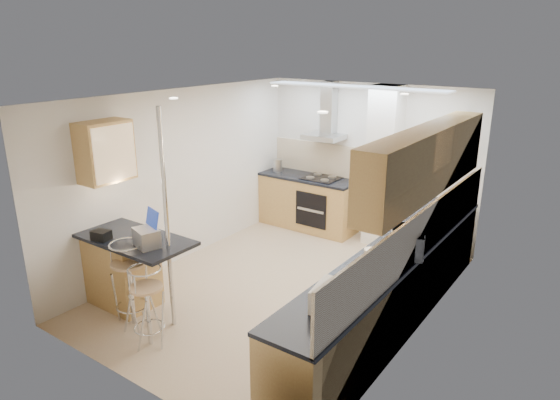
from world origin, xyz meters
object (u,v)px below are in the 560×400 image
Objects in this scene: microwave at (407,242)px; bread_bin at (333,298)px; bar_stool_end at (148,307)px; laptop at (147,238)px; bar_stool_near at (130,284)px.

bread_bin is at bearing 153.29° from microwave.
microwave is 0.55× the size of bar_stool_end.
microwave reaches higher than bread_bin.
bar_stool_near is (-0.14, -0.17, -0.54)m from laptop.
bar_stool_end is 2.29× the size of bread_bin.
bar_stool_end is at bearing -26.80° from laptop.
microwave is 3.12m from bar_stool_near.
microwave is 1.27× the size of bread_bin.
bread_bin reaches higher than bar_stool_near.
bread_bin is at bearing 6.92° from bar_stool_near.
laptop is 0.58m from bar_stool_near.
laptop is at bearing 65.81° from bar_stool_end.
bread_bin is (2.00, 0.39, 0.57)m from bar_stool_end.
laptop reaches higher than bread_bin.
microwave is at bearing 35.17° from bar_stool_near.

